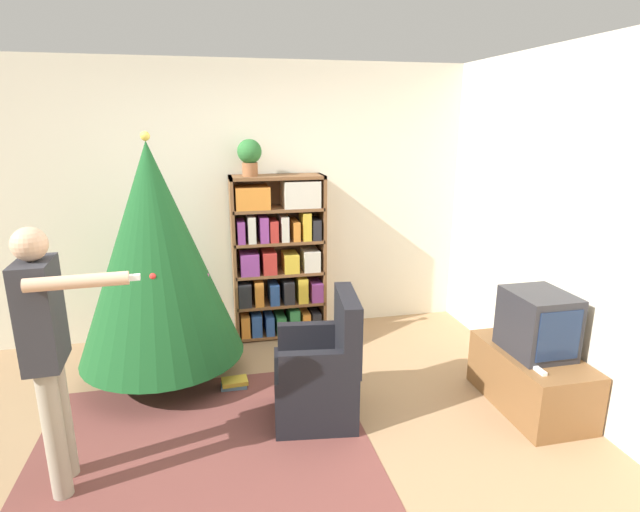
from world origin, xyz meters
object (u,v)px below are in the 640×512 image
television (538,323)px  armchair (320,375)px  standing_person (47,342)px  christmas_tree (156,253)px  potted_plant (249,155)px  bookshelf (279,257)px

television → armchair: bearing=172.6°
armchair → standing_person: bearing=-69.8°
christmas_tree → potted_plant: (0.80, 0.67, 0.70)m
bookshelf → standing_person: (-1.52, -1.85, 0.11)m
bookshelf → armchair: bookshelf is taller
armchair → standing_person: (-1.59, -0.36, 0.59)m
potted_plant → christmas_tree: bearing=-140.0°
television → bookshelf: bearing=133.8°
standing_person → potted_plant: size_ratio=4.68×
bookshelf → potted_plant: 1.00m
television → standing_person: (-3.14, -0.16, 0.25)m
bookshelf → television: (1.62, -1.69, -0.13)m
armchair → potted_plant: potted_plant is taller
bookshelf → christmas_tree: size_ratio=0.79×
television → potted_plant: bearing=137.8°
bookshelf → potted_plant: bearing=178.1°
bookshelf → television: bearing=-46.2°
bookshelf → television: 2.35m
standing_person → bookshelf: bearing=137.7°
armchair → potted_plant: 2.10m
bookshelf → potted_plant: (-0.25, 0.01, 0.97)m
television → christmas_tree: size_ratio=0.24×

